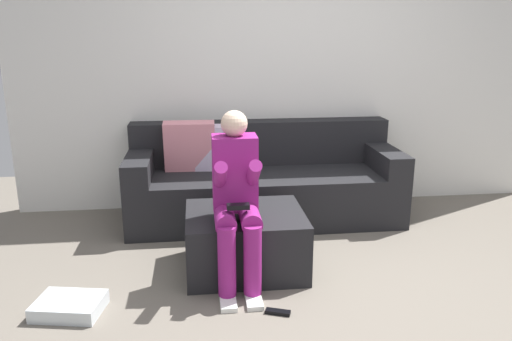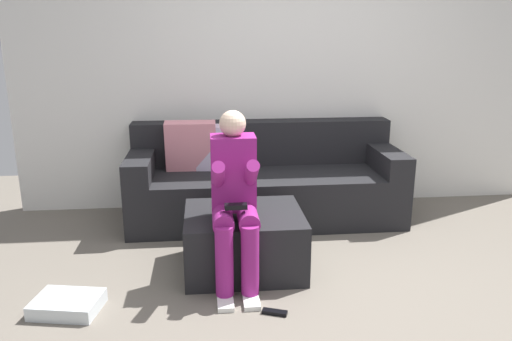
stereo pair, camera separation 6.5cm
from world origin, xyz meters
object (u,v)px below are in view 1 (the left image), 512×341
storage_bin (69,306)px  remote_near_ottoman (278,312)px  person_seated (236,195)px  couch_sectional (261,182)px  ottoman (245,241)px

storage_bin → remote_near_ottoman: bearing=-7.6°
person_seated → couch_sectional: bearing=75.1°
couch_sectional → ottoman: 1.04m
ottoman → person_seated: 0.45m
couch_sectional → ottoman: couch_sectional is taller
person_seated → storage_bin: (-1.03, -0.26, -0.57)m
person_seated → remote_near_ottoman: size_ratio=7.64×
couch_sectional → ottoman: bearing=-103.7°
ottoman → person_seated: (-0.07, -0.19, 0.40)m
remote_near_ottoman → storage_bin: bearing=-166.8°
couch_sectional → person_seated: 1.28m
ottoman → storage_bin: bearing=-157.5°
ottoman → remote_near_ottoman: size_ratio=5.43×
couch_sectional → remote_near_ottoman: bearing=-93.9°
storage_bin → couch_sectional: bearing=47.4°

